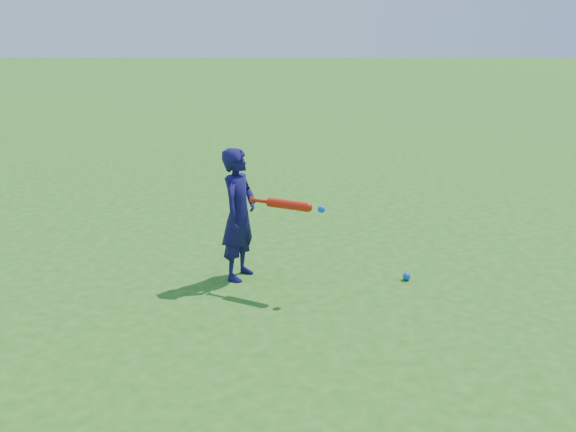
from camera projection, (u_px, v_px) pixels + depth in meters
name	position (u px, v px, depth m)	size (l,w,h in m)	color
ground	(174.00, 258.00, 6.47)	(80.00, 80.00, 0.00)	#246217
child	(239.00, 214.00, 5.81)	(0.44, 0.29, 1.22)	#120E45
ground_ball_blue	(407.00, 276.00, 5.90)	(0.07, 0.07, 0.07)	blue
bat_swing	(291.00, 205.00, 5.49)	(0.65, 0.36, 0.08)	red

